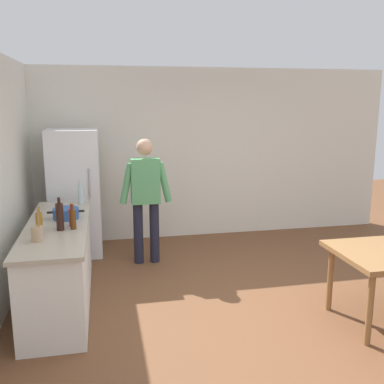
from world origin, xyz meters
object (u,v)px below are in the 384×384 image
(cooking_pot, at_px, (66,213))
(bottle_oil_amber, at_px, (39,224))
(bottle_wine_dark, at_px, (60,216))
(refrigerator, at_px, (75,193))
(person, at_px, (146,193))
(bottle_beer_brown, at_px, (73,219))
(utensil_jar, at_px, (37,233))
(bottle_water_clear, at_px, (81,194))
(bottle_sauce_red, at_px, (72,217))

(cooking_pot, xyz_separation_m, bottle_oil_amber, (-0.20, -0.58, 0.06))
(bottle_wine_dark, bearing_deg, refrigerator, 88.72)
(person, height_order, bottle_beer_brown, person)
(cooking_pot, distance_m, utensil_jar, 0.79)
(bottle_water_clear, bearing_deg, cooking_pot, -100.92)
(utensil_jar, height_order, bottle_wine_dark, bottle_wine_dark)
(bottle_beer_brown, xyz_separation_m, bottle_sauce_red, (-0.02, 0.11, -0.01))
(utensil_jar, xyz_separation_m, bottle_beer_brown, (0.30, 0.33, 0.03))
(cooking_pot, bearing_deg, bottle_oil_amber, -109.48)
(refrigerator, height_order, bottle_sauce_red, refrigerator)
(bottle_water_clear, xyz_separation_m, bottle_sauce_red, (-0.05, -1.01, -0.03))
(refrigerator, relative_size, bottle_water_clear, 6.00)
(utensil_jar, xyz_separation_m, bottle_oil_amber, (-0.00, 0.19, 0.04))
(person, relative_size, bottle_sauce_red, 7.08)
(refrigerator, bearing_deg, person, -30.23)
(bottle_water_clear, bearing_deg, utensil_jar, -102.92)
(cooking_pot, distance_m, bottle_oil_amber, 0.62)
(bottle_wine_dark, bearing_deg, bottle_water_clear, 82.20)
(cooking_pot, relative_size, bottle_wine_dark, 1.18)
(person, xyz_separation_m, bottle_wine_dark, (-0.99, -1.29, 0.07))
(bottle_oil_amber, height_order, bottle_water_clear, bottle_water_clear)
(cooking_pot, xyz_separation_m, bottle_sauce_red, (0.08, -0.32, 0.04))
(utensil_jar, distance_m, bottle_water_clear, 1.50)
(cooking_pot, xyz_separation_m, bottle_water_clear, (0.13, 0.70, 0.07))
(refrigerator, bearing_deg, bottle_water_clear, -80.73)
(bottle_beer_brown, distance_m, bottle_water_clear, 1.13)
(bottle_wine_dark, bearing_deg, bottle_sauce_red, 50.77)
(person, bearing_deg, bottle_sauce_red, -127.28)
(bottle_wine_dark, relative_size, bottle_oil_amber, 1.21)
(bottle_oil_amber, height_order, bottle_sauce_red, bottle_oil_amber)
(utensil_jar, relative_size, bottle_wine_dark, 0.94)
(bottle_beer_brown, bearing_deg, cooking_pot, 103.57)
(bottle_oil_amber, height_order, bottle_beer_brown, bottle_oil_amber)
(refrigerator, height_order, bottle_water_clear, refrigerator)
(bottle_sauce_red, bearing_deg, utensil_jar, -122.38)
(cooking_pot, relative_size, bottle_beer_brown, 1.54)
(person, distance_m, bottle_water_clear, 0.85)
(utensil_jar, bearing_deg, bottle_sauce_red, 57.62)
(bottle_beer_brown, height_order, bottle_sauce_red, bottle_beer_brown)
(refrigerator, xyz_separation_m, bottle_wine_dark, (-0.04, -1.85, 0.15))
(person, xyz_separation_m, cooking_pot, (-0.97, -0.85, -0.02))
(refrigerator, xyz_separation_m, cooking_pot, (-0.02, -1.40, 0.06))
(utensil_jar, height_order, bottle_sauce_red, utensil_jar)
(bottle_water_clear, bearing_deg, bottle_oil_amber, -104.89)
(person, distance_m, utensil_jar, 1.99)
(cooking_pot, height_order, utensil_jar, utensil_jar)
(refrigerator, bearing_deg, bottle_oil_amber, -96.45)
(person, distance_m, bottle_oil_amber, 1.85)
(bottle_wine_dark, distance_m, bottle_water_clear, 1.15)
(bottle_water_clear, height_order, bottle_sauce_red, bottle_water_clear)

